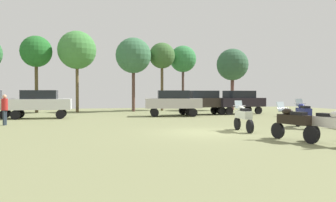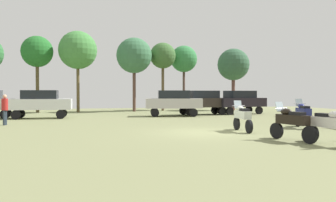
% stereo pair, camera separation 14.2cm
% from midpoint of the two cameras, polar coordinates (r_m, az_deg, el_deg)
% --- Properties ---
extents(ground_plane, '(44.00, 52.00, 0.02)m').
position_cam_midpoint_polar(ground_plane, '(15.64, 6.58, -5.31)').
color(ground_plane, '#7A7E53').
extents(motorcycle_1, '(0.76, 2.19, 1.46)m').
position_cam_midpoint_polar(motorcycle_1, '(13.55, 20.35, -3.31)').
color(motorcycle_1, black).
rests_on(motorcycle_1, ground).
extents(motorcycle_3, '(0.77, 2.16, 1.50)m').
position_cam_midpoint_polar(motorcycle_3, '(18.87, 21.96, -1.99)').
color(motorcycle_3, black).
rests_on(motorcycle_3, ground).
extents(motorcycle_6, '(0.62, 2.07, 1.44)m').
position_cam_midpoint_polar(motorcycle_6, '(16.29, 12.64, -2.54)').
color(motorcycle_6, black).
rests_on(motorcycle_6, ground).
extents(motorcycle_8, '(0.62, 2.24, 1.44)m').
position_cam_midpoint_polar(motorcycle_8, '(13.03, 25.68, -3.58)').
color(motorcycle_8, black).
rests_on(motorcycle_8, ground).
extents(car_1, '(4.54, 2.50, 2.00)m').
position_cam_midpoint_polar(car_1, '(26.28, 1.09, -0.03)').
color(car_1, black).
rests_on(car_1, ground).
extents(car_2, '(4.53, 2.45, 2.00)m').
position_cam_midpoint_polar(car_2, '(29.69, 12.11, 0.09)').
color(car_2, black).
rests_on(car_2, ground).
extents(car_3, '(4.44, 2.16, 2.00)m').
position_cam_midpoint_polar(car_3, '(28.27, 6.00, 0.06)').
color(car_3, black).
rests_on(car_3, ground).
extents(car_4, '(4.33, 1.88, 2.00)m').
position_cam_midpoint_polar(car_4, '(25.63, -20.54, -0.15)').
color(car_4, black).
rests_on(car_4, ground).
extents(person_1, '(0.41, 0.41, 1.72)m').
position_cam_midpoint_polar(person_1, '(21.02, -25.57, -0.95)').
color(person_1, '#28323E').
rests_on(person_1, ground).
extents(tree_2, '(3.34, 3.34, 6.49)m').
position_cam_midpoint_polar(tree_2, '(36.58, 11.04, 5.98)').
color(tree_2, brown).
rests_on(tree_2, ground).
extents(tree_3, '(2.63, 2.63, 6.93)m').
position_cam_midpoint_polar(tree_3, '(34.80, -0.76, 7.53)').
color(tree_3, brown).
rests_on(tree_3, ground).
extents(tree_4, '(3.46, 3.46, 7.20)m').
position_cam_midpoint_polar(tree_4, '(33.48, -5.59, 7.57)').
color(tree_4, brown).
rests_on(tree_4, ground).
extents(tree_5, '(3.56, 3.56, 7.62)m').
position_cam_midpoint_polar(tree_5, '(33.20, -14.80, 8.22)').
color(tree_5, brown).
rests_on(tree_5, ground).
extents(tree_6, '(2.83, 2.83, 6.86)m').
position_cam_midpoint_polar(tree_6, '(36.47, 2.80, 7.01)').
color(tree_6, brown).
rests_on(tree_6, ground).
extents(tree_8, '(2.89, 2.89, 7.10)m').
position_cam_midpoint_polar(tree_8, '(33.93, -21.03, 7.67)').
color(tree_8, brown).
rests_on(tree_8, ground).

